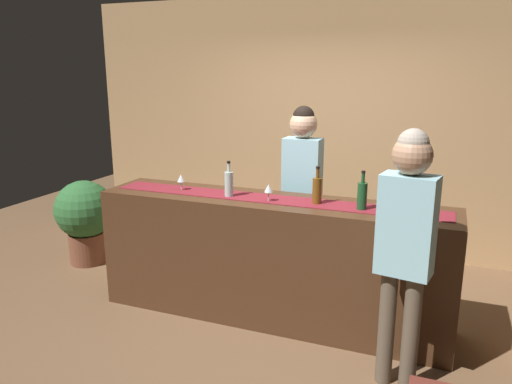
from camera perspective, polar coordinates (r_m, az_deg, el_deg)
name	(u,v)px	position (r m, az deg, el deg)	size (l,w,h in m)	color
ground_plane	(271,315)	(4.38, 1.71, -14.24)	(10.00, 10.00, 0.00)	brown
back_wall	(327,126)	(5.72, 8.33, 7.64)	(6.00, 0.12, 2.90)	tan
bar_counter	(271,259)	(4.16, 1.77, -7.87)	(2.96, 0.60, 1.05)	#472B19
counter_runner_cloth	(271,199)	(3.99, 1.82, -0.83)	(2.81, 0.28, 0.01)	maroon
wine_bottle_green	(362,195)	(3.75, 12.31, -0.39)	(0.07, 0.07, 0.30)	#194723
wine_bottle_clear	(229,183)	(4.06, -3.18, 1.01)	(0.07, 0.07, 0.30)	#B2C6C1
wine_bottle_amber	(317,190)	(3.86, 7.17, 0.24)	(0.07, 0.07, 0.30)	brown
wine_glass_near_customer	(415,203)	(3.66, 18.11, -1.28)	(0.07, 0.07, 0.14)	silver
wine_glass_mid_counter	(268,189)	(3.90, 1.44, 0.37)	(0.07, 0.07, 0.14)	silver
wine_glass_far_end	(181,179)	(4.31, -8.78, 1.55)	(0.07, 0.07, 0.14)	silver
bartender	(302,179)	(4.49, 5.42, 1.54)	(0.34, 0.25, 1.77)	#26262B
customer_sipping	(406,233)	(3.21, 17.16, -4.63)	(0.37, 0.26, 1.74)	brown
potted_plant_tall	(85,216)	(5.63, -19.39, -2.66)	(0.63, 0.63, 0.92)	brown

